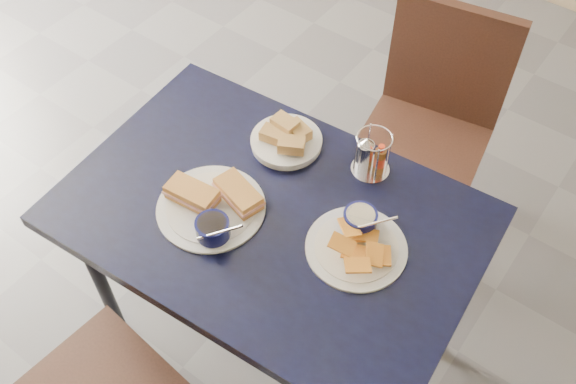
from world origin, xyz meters
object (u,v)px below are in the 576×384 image
Objects in this scene: bread_basket at (287,139)px; condiment_caddy at (371,156)px; plantain_plate at (358,238)px; chair_far at (436,115)px; sandwich_plate at (213,205)px; dining_table at (271,228)px.

condiment_caddy is at bearing 14.72° from bread_basket.
plantain_plate is 1.28× the size of bread_basket.
chair_far is 0.98m from sandwich_plate.
chair_far is at bearing 70.08° from bread_basket.
chair_far is 0.69m from bread_basket.
chair_far is at bearing 75.69° from sandwich_plate.
chair_far reaches higher than dining_table.
condiment_caddy is at bearing 55.41° from sandwich_plate.
condiment_caddy is (0.24, 0.06, 0.03)m from bread_basket.
bread_basket is at bearing 87.31° from sandwich_plate.
sandwich_plate is 2.30× the size of condiment_caddy.
plantain_plate reaches higher than dining_table.
condiment_caddy reaches higher than dining_table.
sandwich_plate is (-0.13, -0.08, 0.10)m from dining_table.
sandwich_plate reaches higher than dining_table.
dining_table is at bearing 33.84° from sandwich_plate.
sandwich_plate is 0.31m from bread_basket.
condiment_caddy is (-0.11, 0.23, 0.04)m from plantain_plate.
dining_table is at bearing -166.41° from plantain_plate.
plantain_plate reaches higher than bread_basket.
dining_table is 5.68× the size of bread_basket.
plantain_plate is 1.94× the size of condiment_caddy.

